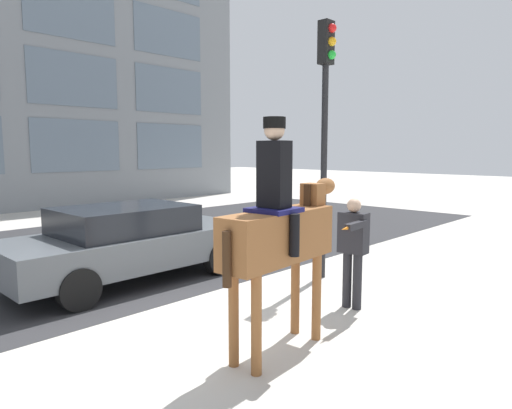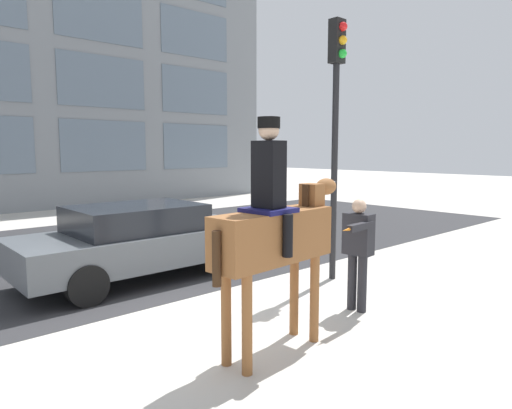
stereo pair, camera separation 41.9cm
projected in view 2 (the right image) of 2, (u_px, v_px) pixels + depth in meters
The scene contains 6 objects.
ground_plane at pixel (188, 312), 6.41m from camera, with size 80.00×80.00×0.00m, color beige.
road_surface at pixel (66, 255), 9.92m from camera, with size 25.70×8.50×0.01m.
mounted_horse_lead at pixel (275, 231), 5.01m from camera, with size 2.03×0.65×2.61m.
pedestrian_bystander at pixel (358, 246), 6.36m from camera, with size 0.82×0.49×1.59m.
street_car_near_lane at pixel (141, 239), 8.07m from camera, with size 4.30×1.87×1.31m.
traffic_light at pixel (336, 110), 7.75m from camera, with size 0.24×0.29×4.44m.
Camera 2 is at (-3.41, -5.25, 2.26)m, focal length 32.00 mm.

